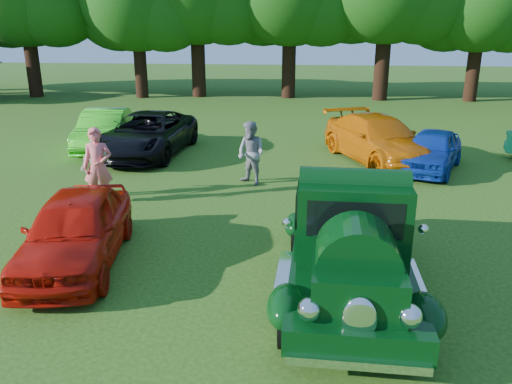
# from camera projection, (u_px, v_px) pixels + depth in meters

# --- Properties ---
(ground) EXTENTS (120.00, 120.00, 0.00)m
(ground) POSITION_uv_depth(u_px,v_px,m) (240.00, 264.00, 9.51)
(ground) COLOR #204810
(ground) RESTS_ON ground
(hero_pickup) EXTENTS (2.41, 5.17, 2.02)m
(hero_pickup) POSITION_uv_depth(u_px,v_px,m) (349.00, 242.00, 8.32)
(hero_pickup) COLOR black
(hero_pickup) RESTS_ON ground
(red_convertible) EXTENTS (2.39, 4.26, 1.37)m
(red_convertible) POSITION_uv_depth(u_px,v_px,m) (76.00, 229.00, 9.37)
(red_convertible) COLOR #AF1107
(red_convertible) RESTS_ON ground
(back_car_lime) EXTENTS (2.37, 4.62, 1.45)m
(back_car_lime) POSITION_uv_depth(u_px,v_px,m) (105.00, 130.00, 18.62)
(back_car_lime) COLOR green
(back_car_lime) RESTS_ON ground
(back_car_black) EXTENTS (2.61, 5.44, 1.50)m
(back_car_black) POSITION_uv_depth(u_px,v_px,m) (147.00, 134.00, 17.74)
(back_car_black) COLOR black
(back_car_black) RESTS_ON ground
(back_car_orange) EXTENTS (4.09, 5.65, 1.52)m
(back_car_orange) POSITION_uv_depth(u_px,v_px,m) (378.00, 139.00, 16.83)
(back_car_orange) COLOR #C76107
(back_car_orange) RESTS_ON ground
(back_car_blue) EXTENTS (2.80, 4.09, 1.29)m
(back_car_blue) POSITION_uv_depth(u_px,v_px,m) (432.00, 150.00, 15.77)
(back_car_blue) COLOR #0D2E96
(back_car_blue) RESTS_ON ground
(spectator_pink) EXTENTS (0.81, 0.63, 1.97)m
(spectator_pink) POSITION_uv_depth(u_px,v_px,m) (98.00, 166.00, 12.56)
(spectator_pink) COLOR #EF6267
(spectator_pink) RESTS_ON ground
(spectator_grey) EXTENTS (1.12, 1.08, 1.82)m
(spectator_grey) POSITION_uv_depth(u_px,v_px,m) (251.00, 153.00, 14.24)
(spectator_grey) COLOR gray
(spectator_grey) RESTS_ON ground
(spectator_white) EXTENTS (0.76, 1.07, 1.68)m
(spectator_white) POSITION_uv_depth(u_px,v_px,m) (96.00, 166.00, 13.13)
(spectator_white) COLOR beige
(spectator_white) RESTS_ON ground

